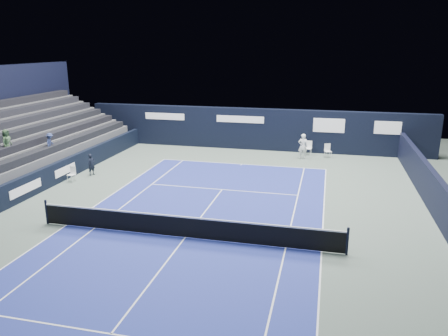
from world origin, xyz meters
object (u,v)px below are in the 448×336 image
object	(u,v)px
folding_chair_back_b	(328,150)
line_judge_chair	(72,173)
folding_chair_back_a	(308,147)
tennis_net	(185,226)
tennis_player	(303,146)

from	to	relation	value
folding_chair_back_b	line_judge_chair	distance (m)	17.08
folding_chair_back_a	line_judge_chair	world-z (taller)	folding_chair_back_a
folding_chair_back_a	tennis_net	xyz separation A→B (m)	(-4.17, -15.62, -0.07)
line_judge_chair	tennis_net	world-z (taller)	tennis_net
line_judge_chair	folding_chair_back_a	bearing A→B (deg)	44.32
line_judge_chair	tennis_player	world-z (taller)	tennis_player
folding_chair_back_b	tennis_net	world-z (taller)	tennis_net
tennis_net	tennis_player	bearing A→B (deg)	75.13
folding_chair_back_b	line_judge_chair	xyz separation A→B (m)	(-14.36, -9.24, -0.05)
folding_chair_back_a	tennis_player	distance (m)	1.31
folding_chair_back_b	folding_chair_back_a	bearing A→B (deg)	140.09
folding_chair_back_a	tennis_net	world-z (taller)	tennis_net
tennis_net	tennis_player	size ratio (longest dim) A/B	7.33
folding_chair_back_b	tennis_player	world-z (taller)	tennis_player
folding_chair_back_a	folding_chair_back_b	distance (m)	1.44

